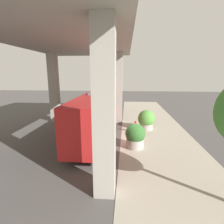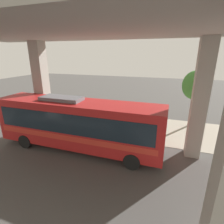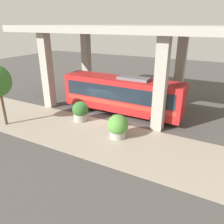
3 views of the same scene
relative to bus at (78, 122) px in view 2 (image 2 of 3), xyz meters
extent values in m
plane|color=#474442|center=(-2.19, 1.72, -2.02)|extent=(80.00, 80.00, 0.00)
cube|color=gray|center=(-5.19, 1.72, -2.01)|extent=(6.00, 40.00, 0.02)
cube|color=#9E998E|center=(-1.69, -4.11, 1.69)|extent=(0.90, 0.90, 7.43)
cube|color=#9E998E|center=(-1.69, 7.55, 1.69)|extent=(0.90, 0.90, 7.43)
cube|color=#9E998E|center=(1.81, 1.72, 5.71)|extent=(9.40, 19.66, 0.60)
cube|color=#B21E1E|center=(0.00, 0.01, -0.05)|extent=(2.41, 11.58, 3.04)
cube|color=#19232D|center=(0.00, 0.01, 0.32)|extent=(2.45, 10.65, 1.34)
cube|color=red|center=(0.00, 0.01, -0.66)|extent=(2.45, 11.00, 0.37)
cube|color=slate|center=(0.00, -1.15, 1.59)|extent=(1.21, 2.89, 0.24)
cylinder|color=black|center=(-1.13, 4.06, -1.52)|extent=(0.28, 1.00, 1.00)
cylinder|color=black|center=(1.13, 4.06, -1.52)|extent=(0.28, 1.00, 1.00)
cylinder|color=black|center=(-1.13, -3.76, -1.52)|extent=(0.28, 1.00, 1.00)
cylinder|color=black|center=(1.13, -3.76, -1.52)|extent=(0.28, 1.00, 1.00)
cylinder|color=red|center=(-3.45, -0.77, -1.55)|extent=(0.21, 0.21, 0.95)
sphere|color=red|center=(-3.45, -0.77, -1.01)|extent=(0.19, 0.19, 0.19)
cylinder|color=red|center=(-3.60, -0.77, -1.40)|extent=(0.12, 0.09, 0.09)
cylinder|color=red|center=(-3.29, -0.77, -1.40)|extent=(0.12, 0.09, 0.09)
cylinder|color=#9E998E|center=(-3.27, 2.52, -1.68)|extent=(1.26, 1.26, 0.69)
sphere|color=#2D6028|center=(-3.27, 2.52, -0.94)|extent=(1.43, 1.43, 1.43)
sphere|color=#993F8C|center=(-3.11, 2.39, -1.16)|extent=(0.44, 0.44, 0.44)
cylinder|color=#9E998E|center=(-4.53, -1.87, -1.71)|extent=(1.25, 1.25, 0.62)
sphere|color=#4C8C38|center=(-4.53, -1.87, -0.95)|extent=(1.62, 1.62, 1.62)
sphere|color=#993F8C|center=(-4.38, -2.00, -1.22)|extent=(0.44, 0.44, 0.44)
cylinder|color=brown|center=(-7.01, 7.79, -0.40)|extent=(0.23, 0.23, 3.24)
ellipsoid|color=#38722D|center=(-7.01, 7.79, 1.85)|extent=(2.11, 2.11, 2.53)
camera|label=1|loc=(-2.58, 14.47, 3.29)|focal=28.00mm
camera|label=2|loc=(9.81, 5.76, 4.46)|focal=28.00mm
camera|label=3|loc=(-17.94, -8.48, 6.20)|focal=35.00mm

